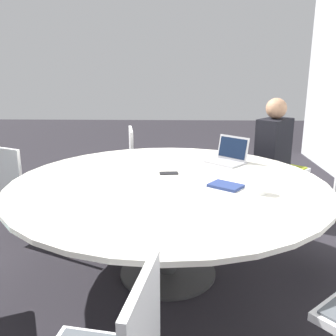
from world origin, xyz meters
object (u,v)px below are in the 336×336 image
at_px(laptop, 229,156).
at_px(cell_phone, 169,173).
at_px(chair_0, 277,163).
at_px(person_0, 275,149).
at_px(chair_1, 143,160).
at_px(spiral_notebook, 226,186).
at_px(coffee_cup, 260,186).
at_px(chair_2, 17,183).

xyz_separation_m(laptop, cell_phone, (0.35, -0.49, -0.05)).
bearing_deg(chair_0, person_0, 19.04).
relative_size(chair_1, spiral_notebook, 3.34).
xyz_separation_m(person_0, spiral_notebook, (1.23, -0.63, 0.02)).
xyz_separation_m(chair_0, chair_1, (-0.07, -1.43, 0.00)).
xyz_separation_m(chair_0, cell_phone, (1.15, -1.12, 0.21)).
height_order(chair_1, spiral_notebook, chair_1).
relative_size(laptop, cell_phone, 2.56).
xyz_separation_m(coffee_cup, cell_phone, (-0.43, -0.59, -0.04)).
bearing_deg(coffee_cup, laptop, -172.88).
bearing_deg(spiral_notebook, person_0, 152.92).
bearing_deg(chair_0, spiral_notebook, 15.34).
bearing_deg(coffee_cup, chair_1, -151.45).
bearing_deg(chair_0, coffee_cup, 23.39).
bearing_deg(laptop, chair_2, -138.77).
height_order(person_0, spiral_notebook, person_0).
xyz_separation_m(spiral_notebook, coffee_cup, (0.12, 0.20, 0.04)).
bearing_deg(chair_1, coffee_cup, 18.92).
bearing_deg(chair_2, person_0, 38.80).
distance_m(chair_2, coffee_cup, 2.11).
bearing_deg(chair_0, laptop, 3.82).
bearing_deg(cell_phone, coffee_cup, 53.64).
bearing_deg(chair_2, coffee_cup, 3.10).
relative_size(chair_0, person_0, 0.71).
distance_m(chair_0, cell_phone, 1.62).
height_order(chair_1, person_0, person_0).
distance_m(chair_1, laptop, 1.21).
relative_size(chair_0, coffee_cup, 8.98).
distance_m(person_0, laptop, 0.78).
bearing_deg(coffee_cup, spiral_notebook, -121.85).
bearing_deg(laptop, chair_0, 93.82).
distance_m(chair_1, chair_2, 1.34).
xyz_separation_m(chair_1, cell_phone, (1.22, 0.31, 0.21)).
xyz_separation_m(chair_0, coffee_cup, (1.59, -0.53, 0.26)).
distance_m(chair_2, cell_phone, 1.41).
xyz_separation_m(chair_2, cell_phone, (0.37, 1.34, 0.21)).
height_order(laptop, coffee_cup, laptop).
bearing_deg(laptop, cell_phone, -102.57).
bearing_deg(coffee_cup, chair_0, 161.65).
relative_size(chair_1, chair_2, 1.00).
bearing_deg(chair_1, chair_2, -59.98).
bearing_deg(spiral_notebook, coffee_cup, 58.15).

